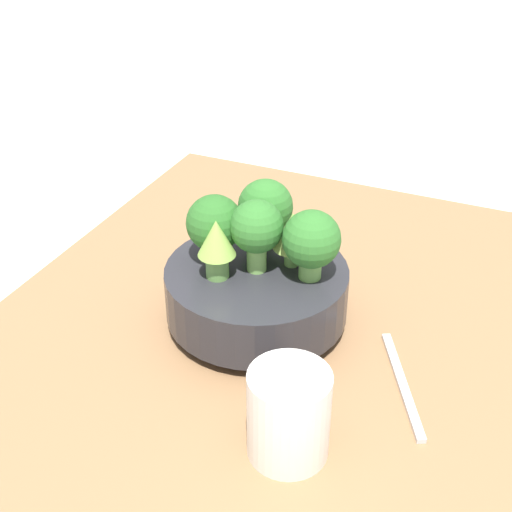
% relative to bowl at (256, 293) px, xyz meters
% --- Properties ---
extents(ground_plane, '(6.00, 6.00, 0.00)m').
position_rel_bowl_xyz_m(ground_plane, '(0.00, -0.02, -0.08)').
color(ground_plane, silver).
extents(table, '(0.86, 0.68, 0.04)m').
position_rel_bowl_xyz_m(table, '(0.00, -0.02, -0.06)').
color(table, olive).
rests_on(table, ground_plane).
extents(bowl, '(0.22, 0.22, 0.08)m').
position_rel_bowl_xyz_m(bowl, '(0.00, 0.00, 0.00)').
color(bowl, '#28282D').
rests_on(bowl, table).
extents(broccoli_floret_back, '(0.07, 0.07, 0.09)m').
position_rel_bowl_xyz_m(broccoli_floret_back, '(-0.00, 0.05, 0.08)').
color(broccoli_floret_back, '#7AB256').
rests_on(broccoli_floret_back, bowl).
extents(romanesco_piece_near, '(0.05, 0.05, 0.07)m').
position_rel_bowl_xyz_m(romanesco_piece_near, '(0.03, -0.03, 0.08)').
color(romanesco_piece_near, '#6BA34C').
rests_on(romanesco_piece_near, bowl).
extents(broccoli_floret_center, '(0.06, 0.06, 0.09)m').
position_rel_bowl_xyz_m(broccoli_floret_center, '(0.00, -0.00, 0.09)').
color(broccoli_floret_center, '#7AB256').
rests_on(broccoli_floret_center, bowl).
extents(broccoli_floret_front, '(0.07, 0.07, 0.09)m').
position_rel_bowl_xyz_m(broccoli_floret_front, '(0.01, -0.06, 0.08)').
color(broccoli_floret_front, '#6BA34C').
rests_on(broccoli_floret_front, bowl).
extents(broccoli_floret_right, '(0.07, 0.07, 0.09)m').
position_rel_bowl_xyz_m(broccoli_floret_right, '(0.06, 0.02, 0.08)').
color(broccoli_floret_right, '#609347').
rests_on(broccoli_floret_right, bowl).
extents(romanesco_piece_far, '(0.05, 0.05, 0.08)m').
position_rel_bowl_xyz_m(romanesco_piece_far, '(-0.03, 0.04, 0.08)').
color(romanesco_piece_far, '#609347').
rests_on(romanesco_piece_far, bowl).
extents(cup, '(0.08, 0.08, 0.10)m').
position_rel_bowl_xyz_m(cup, '(-0.18, -0.11, 0.00)').
color(cup, silver).
rests_on(cup, table).
extents(fork, '(0.16, 0.09, 0.01)m').
position_rel_bowl_xyz_m(fork, '(-0.04, -0.20, -0.04)').
color(fork, silver).
rests_on(fork, table).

